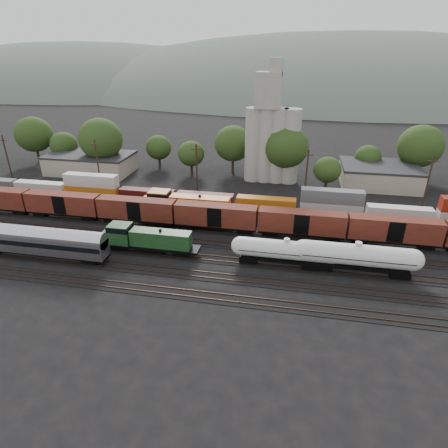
% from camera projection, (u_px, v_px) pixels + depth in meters
% --- Properties ---
extents(ground, '(600.00, 600.00, 0.00)m').
position_uv_depth(ground, '(233.00, 245.00, 64.61)').
color(ground, black).
extents(tracks, '(180.00, 33.20, 0.20)m').
position_uv_depth(tracks, '(233.00, 245.00, 64.59)').
color(tracks, black).
rests_on(tracks, ground).
extents(green_locomotive, '(16.70, 2.95, 4.42)m').
position_uv_depth(green_locomotive, '(144.00, 238.00, 61.50)').
color(green_locomotive, black).
rests_on(green_locomotive, ground).
extents(tank_car_a, '(17.09, 3.06, 4.48)m').
position_uv_depth(tank_car_a, '(286.00, 251.00, 57.46)').
color(tank_car_a, silver).
rests_on(tank_car_a, ground).
extents(tank_car_b, '(18.78, 3.36, 4.92)m').
position_uv_depth(tank_car_b, '(357.00, 256.00, 55.57)').
color(tank_car_b, silver).
rests_on(tank_car_b, ground).
extents(passenger_coach, '(23.04, 2.84, 5.23)m').
position_uv_depth(passenger_coach, '(38.00, 240.00, 59.49)').
color(passenger_coach, silver).
rests_on(passenger_coach, ground).
extents(orange_locomotive, '(19.78, 3.30, 4.94)m').
position_uv_depth(orange_locomotive, '(184.00, 204.00, 74.29)').
color(orange_locomotive, black).
rests_on(orange_locomotive, ground).
extents(boxcar_string, '(184.40, 2.90, 4.20)m').
position_uv_depth(boxcar_string, '(347.00, 226.00, 64.43)').
color(boxcar_string, black).
rests_on(boxcar_string, ground).
extents(container_wall, '(179.88, 2.60, 5.80)m').
position_uv_depth(container_wall, '(327.00, 206.00, 74.03)').
color(container_wall, black).
rests_on(container_wall, ground).
extents(grain_silo, '(13.40, 5.00, 29.00)m').
position_uv_depth(grain_silo, '(271.00, 137.00, 91.17)').
color(grain_silo, '#A19F94').
rests_on(grain_silo, ground).
extents(industrial_sheds, '(119.38, 17.26, 5.10)m').
position_uv_depth(industrial_sheds, '(283.00, 173.00, 93.66)').
color(industrial_sheds, '#9E937F').
rests_on(industrial_sheds, ground).
extents(tree_band, '(167.70, 23.45, 14.55)m').
position_uv_depth(tree_band, '(265.00, 148.00, 94.42)').
color(tree_band, black).
rests_on(tree_band, ground).
extents(utility_poles, '(122.20, 0.36, 12.00)m').
position_uv_depth(utility_poles, '(250.00, 173.00, 81.47)').
color(utility_poles, black).
rests_on(utility_poles, ground).
extents(distant_hills, '(860.00, 286.00, 130.00)m').
position_uv_depth(distant_hills, '(317.00, 118.00, 299.99)').
color(distant_hills, '#59665B').
rests_on(distant_hills, ground).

